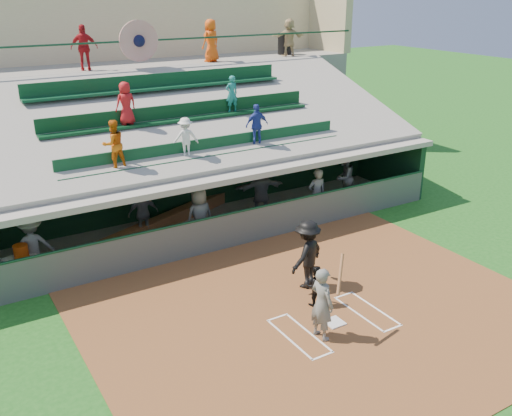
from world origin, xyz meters
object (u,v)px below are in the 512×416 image
white_table (22,270)px  trash_bin (285,44)px  home_plate (334,322)px  catcher (315,286)px  water_cooler (21,252)px  batter_at_plate (322,303)px

white_table → trash_bin: (13.18, 7.16, 4.67)m
white_table → trash_bin: size_ratio=0.87×
home_plate → trash_bin: (7.26, 13.08, 5.03)m
home_plate → catcher: catcher is taller
catcher → home_plate: bearing=101.6°
water_cooler → trash_bin: 15.56m
trash_bin → batter_at_plate: bearing=-120.5°
batter_at_plate → catcher: (0.73, 1.22, -0.35)m
catcher → white_table: size_ratio=1.30×
water_cooler → catcher: bearing=-39.5°
catcher → white_table: catcher is taller
water_cooler → home_plate: bearing=-44.8°
home_plate → white_table: (-5.92, 5.93, 0.36)m
batter_at_plate → water_cooler: 8.10m
batter_at_plate → catcher: bearing=59.3°
catcher → trash_bin: (7.16, 12.15, 4.52)m
catcher → water_cooler: size_ratio=2.81×
white_table → catcher: bearing=-54.0°
water_cooler → trash_bin: size_ratio=0.41×
home_plate → white_table: bearing=135.0°
white_table → water_cooler: 0.55m
home_plate → white_table: white_table is taller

